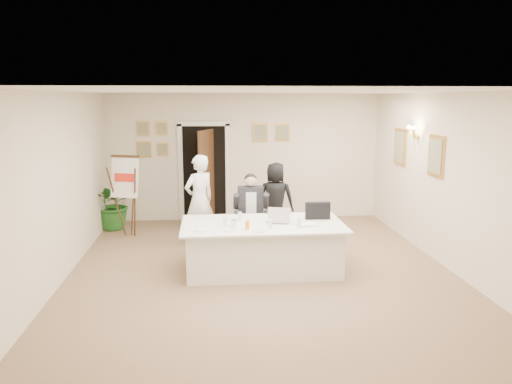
{
  "coord_description": "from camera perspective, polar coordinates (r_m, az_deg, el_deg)",
  "views": [
    {
      "loc": [
        -0.79,
        -7.55,
        2.71
      ],
      "look_at": [
        -0.02,
        0.6,
        1.16
      ],
      "focal_mm": 35.0,
      "sensor_mm": 36.0,
      "label": 1
    }
  ],
  "objects": [
    {
      "name": "potted_palm",
      "position": [
        10.82,
        -16.0,
        -1.2
      ],
      "size": [
        1.31,
        1.29,
        1.1
      ],
      "primitive_type": "imported",
      "rotation": [
        0.0,
        0.0,
        0.71
      ],
      "color": "#205C1E",
      "rests_on": "floor"
    },
    {
      "name": "ceiling",
      "position": [
        7.59,
        0.58,
        11.43
      ],
      "size": [
        6.0,
        7.0,
        0.02
      ],
      "primitive_type": "cube",
      "color": "white",
      "rests_on": "wall_back"
    },
    {
      "name": "doorway",
      "position": [
        10.99,
        -5.83,
        1.97
      ],
      "size": [
        1.14,
        0.86,
        2.2
      ],
      "color": "black",
      "rests_on": "floor"
    },
    {
      "name": "wall_left",
      "position": [
        7.97,
        -21.42,
        0.55
      ],
      "size": [
        0.1,
        7.0,
        2.8
      ],
      "primitive_type": "cube",
      "color": "beige",
      "rests_on": "floor"
    },
    {
      "name": "glass_d",
      "position": [
        7.96,
        -1.84,
        -2.81
      ],
      "size": [
        0.07,
        0.07,
        0.14
      ],
      "primitive_type": "cylinder",
      "rotation": [
        0.0,
        0.0,
        0.14
      ],
      "color": "silver",
      "rests_on": "conference_table"
    },
    {
      "name": "pictures_back_wall",
      "position": [
        11.05,
        -5.47,
        6.24
      ],
      "size": [
        3.4,
        0.06,
        0.8
      ],
      "primitive_type": null,
      "color": "#C29142",
      "rests_on": "wall_back"
    },
    {
      "name": "plate_mid",
      "position": [
        7.39,
        -2.86,
        -4.37
      ],
      "size": [
        0.23,
        0.23,
        0.01
      ],
      "primitive_type": "cylinder",
      "rotation": [
        0.0,
        0.0,
        -0.06
      ],
      "color": "white",
      "rests_on": "conference_table"
    },
    {
      "name": "wall_sconce",
      "position": [
        9.51,
        17.55,
        6.58
      ],
      "size": [
        0.2,
        0.3,
        0.24
      ],
      "primitive_type": null,
      "color": "gold",
      "rests_on": "wall_right"
    },
    {
      "name": "glass_b",
      "position": [
        7.49,
        1.6,
        -3.67
      ],
      "size": [
        0.07,
        0.07,
        0.14
      ],
      "primitive_type": "cylinder",
      "rotation": [
        0.0,
        0.0,
        0.19
      ],
      "color": "silver",
      "rests_on": "conference_table"
    },
    {
      "name": "seated_man",
      "position": [
        8.86,
        -0.6,
        -2.32
      ],
      "size": [
        0.7,
        0.73,
        1.41
      ],
      "primitive_type": null,
      "rotation": [
        0.0,
        0.0,
        -0.15
      ],
      "color": "black",
      "rests_on": "floor"
    },
    {
      "name": "wall_front",
      "position": [
        4.32,
        5.41,
        -6.92
      ],
      "size": [
        6.0,
        0.1,
        2.8
      ],
      "primitive_type": "cube",
      "color": "beige",
      "rests_on": "floor"
    },
    {
      "name": "standing_man",
      "position": [
        9.28,
        -6.49,
        -0.92
      ],
      "size": [
        0.74,
        0.69,
        1.69
      ],
      "primitive_type": "imported",
      "rotation": [
        0.0,
        0.0,
        3.76
      ],
      "color": "white",
      "rests_on": "floor"
    },
    {
      "name": "laptop",
      "position": [
        7.87,
        2.5,
        -2.44
      ],
      "size": [
        0.43,
        0.45,
        0.28
      ],
      "primitive_type": null,
      "rotation": [
        0.0,
        0.0,
        -0.26
      ],
      "color": "#B7BABC",
      "rests_on": "conference_table"
    },
    {
      "name": "plate_left",
      "position": [
        7.45,
        -6.19,
        -4.3
      ],
      "size": [
        0.26,
        0.26,
        0.01
      ],
      "primitive_type": "cylinder",
      "rotation": [
        0.0,
        0.0,
        0.07
      ],
      "color": "white",
      "rests_on": "conference_table"
    },
    {
      "name": "standing_woman",
      "position": [
        9.83,
        2.24,
        -0.84
      ],
      "size": [
        0.8,
        0.61,
        1.47
      ],
      "primitive_type": "imported",
      "rotation": [
        0.0,
        0.0,
        2.93
      ],
      "color": "black",
      "rests_on": "floor"
    },
    {
      "name": "pictures_right_wall",
      "position": [
        9.57,
        17.82,
        4.48
      ],
      "size": [
        0.06,
        2.2,
        0.8
      ],
      "primitive_type": null,
      "color": "#C29142",
      "rests_on": "wall_right"
    },
    {
      "name": "plate_near",
      "position": [
        7.35,
        0.42,
        -4.44
      ],
      "size": [
        0.24,
        0.24,
        0.01
      ],
      "primitive_type": "cylinder",
      "rotation": [
        0.0,
        0.0,
        -0.11
      ],
      "color": "white",
      "rests_on": "conference_table"
    },
    {
      "name": "glass_c",
      "position": [
        7.56,
        4.94,
        -3.56
      ],
      "size": [
        0.07,
        0.07,
        0.14
      ],
      "primitive_type": "cylinder",
      "rotation": [
        0.0,
        0.0,
        0.06
      ],
      "color": "silver",
      "rests_on": "conference_table"
    },
    {
      "name": "wall_back",
      "position": [
        11.15,
        -1.31,
        4.0
      ],
      "size": [
        6.0,
        0.1,
        2.8
      ],
      "primitive_type": "cube",
      "color": "beige",
      "rests_on": "floor"
    },
    {
      "name": "wall_right",
      "position": [
        8.54,
        21.0,
        1.21
      ],
      "size": [
        0.1,
        7.0,
        2.8
      ],
      "primitive_type": "cube",
      "color": "beige",
      "rests_on": "floor"
    },
    {
      "name": "conference_table",
      "position": [
        7.92,
        0.76,
        -6.26
      ],
      "size": [
        2.53,
        1.35,
        0.78
      ],
      "color": "white",
      "rests_on": "floor"
    },
    {
      "name": "paper_stack",
      "position": [
        7.71,
        5.8,
        -3.72
      ],
      "size": [
        0.34,
        0.28,
        0.03
      ],
      "primitive_type": "cube",
      "rotation": [
        0.0,
        0.0,
        0.22
      ],
      "color": "white",
      "rests_on": "conference_table"
    },
    {
      "name": "glass_a",
      "position": [
        7.65,
        -3.53,
        -3.38
      ],
      "size": [
        0.07,
        0.07,
        0.14
      ],
      "primitive_type": "cylinder",
      "rotation": [
        0.0,
        0.0,
        0.34
      ],
      "color": "silver",
      "rests_on": "conference_table"
    },
    {
      "name": "laptop_bag",
      "position": [
        8.11,
        7.07,
        -2.13
      ],
      "size": [
        0.4,
        0.12,
        0.28
      ],
      "primitive_type": "cube",
      "rotation": [
        0.0,
        0.0,
        -0.02
      ],
      "color": "black",
      "rests_on": "conference_table"
    },
    {
      "name": "steel_jug",
      "position": [
        7.59,
        -2.58,
        -3.59
      ],
      "size": [
        0.11,
        0.11,
        0.11
      ],
      "primitive_type": "cylinder",
      "rotation": [
        0.0,
        0.0,
        -0.29
      ],
      "color": "silver",
      "rests_on": "conference_table"
    },
    {
      "name": "floor",
      "position": [
        8.06,
        0.54,
        -8.9
      ],
      "size": [
        7.0,
        7.0,
        0.0
      ],
      "primitive_type": "plane",
      "color": "brown",
      "rests_on": "ground"
    },
    {
      "name": "oj_glass",
      "position": [
        7.44,
        -0.99,
        -3.81
      ],
      "size": [
        0.08,
        0.08,
        0.13
      ],
      "primitive_type": "cylinder",
      "rotation": [
        0.0,
        0.0,
        -0.31
      ],
      "color": "orange",
      "rests_on": "conference_table"
    },
    {
      "name": "flip_chart",
      "position": [
        10.05,
        -14.42,
        -0.91
      ],
      "size": [
        0.58,
        0.43,
        1.59
      ],
      "color": "#362011",
      "rests_on": "floor"
    }
  ]
}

